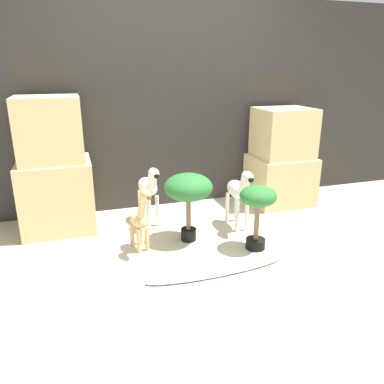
% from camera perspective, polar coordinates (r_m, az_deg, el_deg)
% --- Properties ---
extents(ground_plane, '(14.00, 14.00, 0.00)m').
position_cam_1_polar(ground_plane, '(3.06, 3.94, -10.90)').
color(ground_plane, beige).
extents(wall_back, '(6.40, 0.08, 2.20)m').
position_cam_1_polar(wall_back, '(4.12, -3.64, 12.97)').
color(wall_back, '#2D2B28').
rests_on(wall_back, ground_plane).
extents(rock_pillar_left, '(0.66, 0.57, 1.26)m').
position_cam_1_polar(rock_pillar_left, '(3.72, -20.24, 3.05)').
color(rock_pillar_left, '#DBC184').
rests_on(rock_pillar_left, ground_plane).
extents(rock_pillar_right, '(0.66, 0.57, 1.08)m').
position_cam_1_polar(rock_pillar_right, '(4.33, 13.46, 4.81)').
color(rock_pillar_right, '#DBC184').
rests_on(rock_pillar_right, ground_plane).
extents(zebra_right, '(0.16, 0.48, 0.61)m').
position_cam_1_polar(zebra_right, '(3.58, 7.21, 0.28)').
color(zebra_right, white).
rests_on(zebra_right, ground_plane).
extents(zebra_left, '(0.20, 0.48, 0.61)m').
position_cam_1_polar(zebra_left, '(3.68, -6.58, 0.80)').
color(zebra_left, white).
rests_on(zebra_left, ground_plane).
extents(giraffe_figurine, '(0.18, 0.35, 0.59)m').
position_cam_1_polar(giraffe_figurine, '(3.17, -7.89, -3.90)').
color(giraffe_figurine, tan).
rests_on(giraffe_figurine, ground_plane).
extents(potted_palm_front, '(0.43, 0.43, 0.62)m').
position_cam_1_polar(potted_palm_front, '(3.26, -0.56, 0.36)').
color(potted_palm_front, black).
rests_on(potted_palm_front, ground_plane).
extents(potted_palm_back, '(0.31, 0.31, 0.57)m').
position_cam_1_polar(potted_palm_back, '(3.18, 9.99, -1.67)').
color(potted_palm_back, black).
rests_on(potted_palm_back, ground_plane).
extents(surfboard, '(1.15, 0.26, 0.08)m').
position_cam_1_polar(surfboard, '(2.96, 3.69, -11.66)').
color(surfboard, silver).
rests_on(surfboard, ground_plane).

